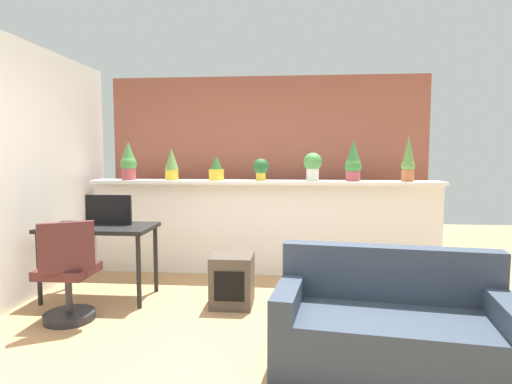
{
  "coord_description": "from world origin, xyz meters",
  "views": [
    {
      "loc": [
        0.37,
        -3.14,
        1.48
      ],
      "look_at": [
        -0.0,
        0.95,
        1.11
      ],
      "focal_mm": 29.83,
      "sensor_mm": 36.0,
      "label": 1
    }
  ],
  "objects_px": {
    "tv_monitor": "(109,210)",
    "potted_plant_6": "(408,160)",
    "potted_plant_5": "(353,162)",
    "office_chair": "(68,279)",
    "side_cube_shelf": "(232,280)",
    "potted_plant_2": "(216,170)",
    "potted_plant_4": "(313,165)",
    "couch": "(391,328)",
    "potted_plant_3": "(261,168)",
    "desk": "(99,234)",
    "potted_plant_1": "(172,164)",
    "potted_plant_0": "(129,161)"
  },
  "relations": [
    {
      "from": "tv_monitor",
      "to": "office_chair",
      "type": "relative_size",
      "value": 0.53
    },
    {
      "from": "couch",
      "to": "potted_plant_3",
      "type": "bearing_deg",
      "value": 115.85
    },
    {
      "from": "office_chair",
      "to": "side_cube_shelf",
      "type": "distance_m",
      "value": 1.47
    },
    {
      "from": "tv_monitor",
      "to": "office_chair",
      "type": "xyz_separation_m",
      "value": [
        -0.06,
        -0.72,
        -0.52
      ]
    },
    {
      "from": "side_cube_shelf",
      "to": "potted_plant_3",
      "type": "bearing_deg",
      "value": 80.12
    },
    {
      "from": "desk",
      "to": "side_cube_shelf",
      "type": "relative_size",
      "value": 2.2
    },
    {
      "from": "potted_plant_2",
      "to": "potted_plant_4",
      "type": "relative_size",
      "value": 0.91
    },
    {
      "from": "office_chair",
      "to": "potted_plant_5",
      "type": "bearing_deg",
      "value": 32.11
    },
    {
      "from": "side_cube_shelf",
      "to": "couch",
      "type": "bearing_deg",
      "value": -41.21
    },
    {
      "from": "potted_plant_6",
      "to": "potted_plant_3",
      "type": "bearing_deg",
      "value": -179.65
    },
    {
      "from": "potted_plant_5",
      "to": "office_chair",
      "type": "distance_m",
      "value": 3.28
    },
    {
      "from": "potted_plant_3",
      "to": "potted_plant_0",
      "type": "bearing_deg",
      "value": -179.77
    },
    {
      "from": "desk",
      "to": "office_chair",
      "type": "distance_m",
      "value": 0.7
    },
    {
      "from": "potted_plant_1",
      "to": "couch",
      "type": "height_order",
      "value": "potted_plant_1"
    },
    {
      "from": "office_chair",
      "to": "couch",
      "type": "relative_size",
      "value": 0.55
    },
    {
      "from": "tv_monitor",
      "to": "potted_plant_1",
      "type": "bearing_deg",
      "value": 66.71
    },
    {
      "from": "side_cube_shelf",
      "to": "potted_plant_4",
      "type": "bearing_deg",
      "value": 53.92
    },
    {
      "from": "potted_plant_0",
      "to": "office_chair",
      "type": "height_order",
      "value": "potted_plant_0"
    },
    {
      "from": "potted_plant_5",
      "to": "desk",
      "type": "bearing_deg",
      "value": -159.03
    },
    {
      "from": "potted_plant_3",
      "to": "couch",
      "type": "distance_m",
      "value": 2.66
    },
    {
      "from": "potted_plant_2",
      "to": "tv_monitor",
      "type": "xyz_separation_m",
      "value": [
        -0.95,
        -0.93,
        -0.38
      ]
    },
    {
      "from": "potted_plant_1",
      "to": "desk",
      "type": "relative_size",
      "value": 0.35
    },
    {
      "from": "potted_plant_0",
      "to": "potted_plant_3",
      "type": "relative_size",
      "value": 1.8
    },
    {
      "from": "potted_plant_2",
      "to": "potted_plant_3",
      "type": "relative_size",
      "value": 1.15
    },
    {
      "from": "potted_plant_1",
      "to": "couch",
      "type": "bearing_deg",
      "value": -45.52
    },
    {
      "from": "side_cube_shelf",
      "to": "couch",
      "type": "relative_size",
      "value": 0.3
    },
    {
      "from": "potted_plant_3",
      "to": "potted_plant_4",
      "type": "relative_size",
      "value": 0.79
    },
    {
      "from": "tv_monitor",
      "to": "office_chair",
      "type": "bearing_deg",
      "value": -94.56
    },
    {
      "from": "potted_plant_6",
      "to": "tv_monitor",
      "type": "height_order",
      "value": "potted_plant_6"
    },
    {
      "from": "potted_plant_6",
      "to": "couch",
      "type": "xyz_separation_m",
      "value": [
        -0.66,
        -2.22,
        -1.12
      ]
    },
    {
      "from": "potted_plant_4",
      "to": "side_cube_shelf",
      "type": "height_order",
      "value": "potted_plant_4"
    },
    {
      "from": "tv_monitor",
      "to": "potted_plant_6",
      "type": "bearing_deg",
      "value": 16.24
    },
    {
      "from": "potted_plant_3",
      "to": "couch",
      "type": "bearing_deg",
      "value": -64.15
    },
    {
      "from": "desk",
      "to": "couch",
      "type": "distance_m",
      "value": 2.92
    },
    {
      "from": "potted_plant_5",
      "to": "potted_plant_0",
      "type": "bearing_deg",
      "value": -179.61
    },
    {
      "from": "potted_plant_5",
      "to": "potted_plant_3",
      "type": "bearing_deg",
      "value": -179.37
    },
    {
      "from": "potted_plant_1",
      "to": "potted_plant_0",
      "type": "bearing_deg",
      "value": -179.42
    },
    {
      "from": "office_chair",
      "to": "side_cube_shelf",
      "type": "xyz_separation_m",
      "value": [
        1.36,
        0.55,
        -0.14
      ]
    },
    {
      "from": "potted_plant_5",
      "to": "couch",
      "type": "xyz_separation_m",
      "value": [
        -0.03,
        -2.22,
        -1.1
      ]
    },
    {
      "from": "potted_plant_0",
      "to": "potted_plant_5",
      "type": "height_order",
      "value": "potted_plant_5"
    },
    {
      "from": "potted_plant_2",
      "to": "potted_plant_4",
      "type": "distance_m",
      "value": 1.17
    },
    {
      "from": "potted_plant_6",
      "to": "potted_plant_4",
      "type": "bearing_deg",
      "value": 179.88
    },
    {
      "from": "potted_plant_0",
      "to": "tv_monitor",
      "type": "xyz_separation_m",
      "value": [
        0.14,
        -0.92,
        -0.48
      ]
    },
    {
      "from": "potted_plant_2",
      "to": "potted_plant_6",
      "type": "distance_m",
      "value": 2.27
    },
    {
      "from": "tv_monitor",
      "to": "side_cube_shelf",
      "type": "relative_size",
      "value": 0.96
    },
    {
      "from": "desk",
      "to": "couch",
      "type": "bearing_deg",
      "value": -24.44
    },
    {
      "from": "potted_plant_0",
      "to": "desk",
      "type": "xyz_separation_m",
      "value": [
        0.07,
        -1.0,
        -0.72
      ]
    },
    {
      "from": "potted_plant_4",
      "to": "potted_plant_6",
      "type": "distance_m",
      "value": 1.11
    },
    {
      "from": "potted_plant_4",
      "to": "potted_plant_6",
      "type": "xyz_separation_m",
      "value": [
        1.11,
        -0.0,
        0.06
      ]
    },
    {
      "from": "potted_plant_0",
      "to": "couch",
      "type": "bearing_deg",
      "value": -39.08
    }
  ]
}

